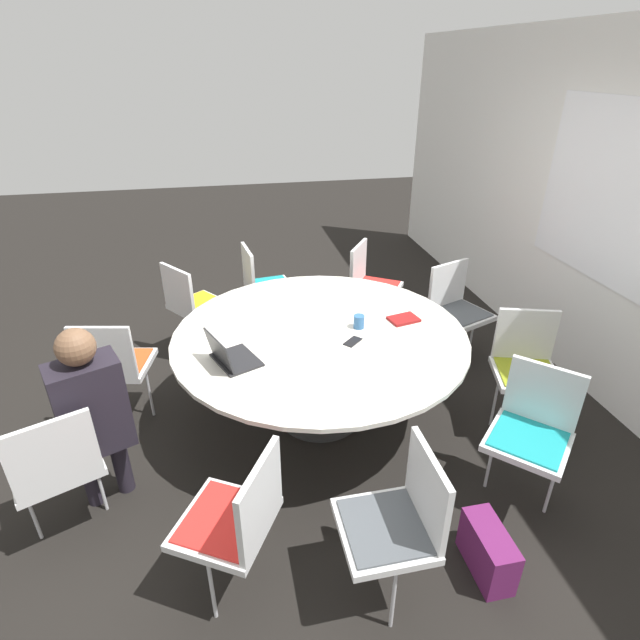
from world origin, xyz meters
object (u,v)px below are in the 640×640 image
chair_4 (526,362)px  chair_6 (370,281)px  chair_7 (262,282)px  chair_3 (533,426)px  chair_1 (237,516)px  handbag (488,551)px  coffee_cup (359,322)px  chair_8 (192,301)px  cell_phone (353,342)px  person_0 (92,409)px  chair_0 (55,462)px  chair_5 (457,305)px  chair_2 (399,517)px  chair_9 (114,361)px  laptop (229,356)px  spiral_notebook (404,319)px

chair_4 → chair_6: size_ratio=1.00×
chair_7 → chair_3: bearing=20.8°
chair_3 → chair_4: size_ratio=1.00×
chair_1 → chair_7: same height
chair_3 → handbag: chair_3 is taller
chair_1 → coffee_cup: size_ratio=9.16×
chair_8 → cell_phone: size_ratio=5.81×
person_0 → chair_1: bearing=-67.4°
chair_0 → chair_5: (-1.34, 2.92, 0.00)m
chair_5 → handbag: chair_5 is taller
chair_2 → chair_9: (-1.68, -1.52, 0.00)m
chair_0 → cell_phone: chair_0 is taller
chair_8 → person_0: size_ratio=0.71×
coffee_cup → chair_1: bearing=-35.8°
chair_0 → coffee_cup: bearing=-0.8°
laptop → coffee_cup: bearing=-95.7°
spiral_notebook → coffee_cup: size_ratio=2.49×
chair_1 → chair_7: size_ratio=1.00×
chair_5 → person_0: (1.17, -2.73, 0.19)m
chair_8 → person_0: 1.79m
laptop → coffee_cup: (-0.29, 0.92, -0.00)m
chair_2 → chair_8: 2.77m
chair_2 → chair_6: bearing=-14.4°
chair_7 → chair_8: 0.72m
chair_0 → laptop: (-0.48, 0.95, 0.25)m
chair_0 → coffee_cup: 2.04m
chair_2 → chair_0: bearing=66.7°
spiral_notebook → coffee_cup: bearing=-83.5°
chair_4 → chair_6: (-1.61, -0.66, 0.00)m
chair_5 → cell_phone: 1.39m
chair_1 → chair_4: bearing=-35.9°
laptop → chair_9: bearing=35.1°
chair_5 → laptop: bearing=2.4°
chair_8 → chair_9: size_ratio=1.00×
chair_6 → chair_8: (0.12, -1.67, 0.00)m
chair_5 → laptop: laptop is taller
chair_6 → chair_9: bearing=-31.3°
chair_3 → coffee_cup: size_ratio=9.16×
cell_phone → handbag: 1.46m
chair_2 → chair_7: size_ratio=1.00×
chair_5 → chair_7: size_ratio=1.00×
person_0 → laptop: 0.83m
chair_4 → coffee_cup: 1.21m
spiral_notebook → chair_0: bearing=-70.0°
chair_1 → chair_5: (-1.89, 2.00, 0.00)m
handbag → chair_4: bearing=143.3°
chair_2 → laptop: 1.40m
chair_6 → coffee_cup: size_ratio=9.16×
laptop → spiral_notebook: laptop is taller
chair_1 → chair_8: same height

